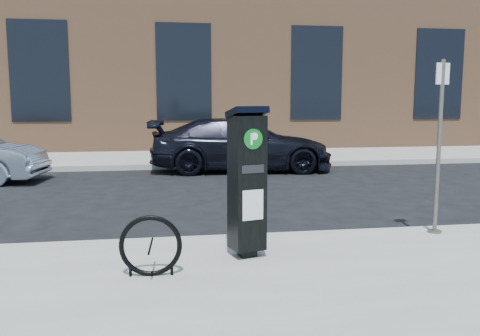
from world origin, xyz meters
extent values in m
plane|color=black|center=(0.00, 0.00, 0.00)|extent=(120.00, 120.00, 0.00)
cube|color=gray|center=(0.00, 14.00, 0.07)|extent=(60.00, 12.00, 0.15)
cube|color=#9E9B93|center=(0.00, -0.02, 0.07)|extent=(60.00, 0.12, 0.16)
cube|color=#9E9B93|center=(0.00, 8.02, 0.07)|extent=(60.00, 0.12, 0.16)
cube|color=#8C5F3F|center=(0.00, 17.00, 4.00)|extent=(28.00, 10.00, 8.00)
cube|color=black|center=(-5.00, 11.98, 3.00)|extent=(2.00, 0.06, 3.50)
cube|color=black|center=(0.00, 11.98, 3.00)|extent=(2.00, 0.06, 3.50)
cube|color=black|center=(5.00, 11.98, 3.00)|extent=(2.00, 0.06, 3.50)
cube|color=black|center=(10.00, 11.98, 3.00)|extent=(2.00, 0.06, 3.50)
cube|color=black|center=(0.09, -0.95, 0.20)|extent=(0.23, 0.23, 0.09)
cube|color=black|center=(0.09, -0.95, 1.04)|extent=(0.45, 0.41, 1.60)
cube|color=black|center=(0.09, -0.95, 1.88)|extent=(0.49, 0.46, 0.15)
cylinder|color=#075215|center=(0.13, -1.11, 1.58)|extent=(0.23, 0.07, 0.23)
cube|color=white|center=(0.13, -1.11, 1.58)|extent=(0.08, 0.03, 0.13)
cube|color=silver|center=(0.13, -1.11, 0.81)|extent=(0.26, 0.08, 0.36)
cube|color=black|center=(0.13, -1.11, 1.23)|extent=(0.27, 0.08, 0.09)
cylinder|color=#4C4843|center=(2.91, -0.30, 0.16)|extent=(0.19, 0.19, 0.03)
cylinder|color=#4C4843|center=(2.91, -0.30, 1.36)|extent=(0.06, 0.06, 2.42)
cube|color=silver|center=(2.91, -0.30, 2.38)|extent=(0.21, 0.06, 0.29)
torus|color=black|center=(-1.05, -1.48, 0.48)|extent=(0.67, 0.09, 0.67)
cylinder|color=black|center=(-1.27, -1.46, 0.22)|extent=(0.03, 0.03, 0.13)
cylinder|color=black|center=(-0.83, -1.49, 0.22)|extent=(0.03, 0.03, 0.13)
imported|color=black|center=(1.36, 7.40, 0.75)|extent=(5.28, 2.46, 1.49)
camera|label=1|loc=(-0.93, -6.81, 2.03)|focal=38.00mm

